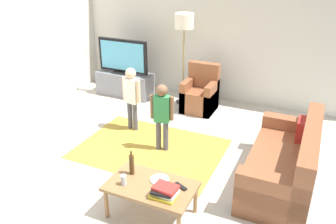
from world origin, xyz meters
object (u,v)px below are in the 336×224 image
Objects in this scene: floor_lamp at (184,26)px; soda_can at (124,180)px; tv_stand at (125,84)px; book_stack at (164,192)px; couch at (288,165)px; tv at (123,57)px; child_center at (162,112)px; child_near_tv at (131,93)px; coffee_table at (151,188)px; plate at (160,180)px; armchair at (201,95)px; tv_remote at (181,186)px; bottle at (132,164)px.

soda_can is (0.67, -3.37, -1.06)m from floor_lamp.
tv_stand is 4.21× the size of book_stack.
tv is at bearing 152.94° from couch.
tv is 9.17× the size of soda_can.
tv_stand is at bearing 127.20° from book_stack.
tv is 4.04m from couch.
tv_stand is at bearing 134.68° from child_center.
child_near_tv is 1.03× the size of child_center.
coffee_table is 4.55× the size of plate.
floor_lamp is at bearing 109.14° from book_stack.
floor_lamp is at bearing 77.08° from child_near_tv.
tv reaches higher than couch.
couch reaches higher than plate.
soda_can is (0.22, -3.18, 0.18)m from armchair.
child_center reaches higher than soda_can.
child_center is 4.88× the size of plate.
floor_lamp is at bearing 102.79° from child_center.
soda_can is at bearing -156.80° from coffee_table.
couch is at bearing 51.00° from book_stack.
child_center is (-0.02, -1.68, 0.35)m from armchair.
tv is (-0.00, -0.02, 0.60)m from tv_stand.
coffee_table is at bearing -54.42° from tv_stand.
book_stack is (2.44, -3.22, 0.24)m from tv_stand.
coffee_table is 5.88× the size of tv_remote.
couch is (3.56, -1.84, 0.05)m from tv_stand.
couch is 1.90m from child_center.
bottle is at bearing -144.69° from couch.
soda_can is at bearing -179.65° from book_stack.
tv_stand is 0.67× the size of couch.
plate is at bearing 67.27° from coffee_table.
child_near_tv is 3.57× the size of bottle.
floor_lamp reaches higher than tv.
floor_lamp is 1.78× the size of coffee_table.
soda_can is at bearing -58.96° from tv_stand.
plate is (1.33, -1.68, -0.24)m from child_near_tv.
tv is 3.83m from coffee_table.
floor_lamp is at bearing 156.72° from armchair.
armchair is (1.72, -0.02, -0.55)m from tv.
child_near_tv is at bearing 158.12° from tv_remote.
tv reaches higher than bottle.
tv_stand is 3.82m from coffee_table.
child_center is (1.70, -1.72, 0.40)m from tv_stand.
book_stack is 0.30m from plate.
tv_remote is (0.32, 0.10, 0.06)m from coffee_table.
tv is at bearing 127.47° from plate.
tv_remote is (-1.02, -1.16, 0.14)m from couch.
child_center is (0.42, -1.87, -0.90)m from floor_lamp.
plate is at bearing 3.27° from bottle.
tv reaches higher than plate.
floor_lamp reaches higher than tv_stand.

